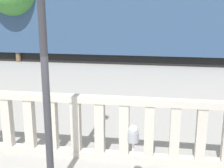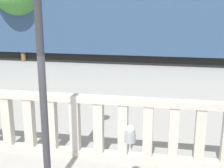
# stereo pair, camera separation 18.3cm
# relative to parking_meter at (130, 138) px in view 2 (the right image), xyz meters

# --- Properties ---
(balustrade) EXTENTS (16.19, 0.24, 1.41)m
(balustrade) POSITION_rel_parking_meter_xyz_m (-1.08, 1.11, -0.33)
(balustrade) COLOR #BCB5A8
(balustrade) RESTS_ON ground
(parking_meter) EXTENTS (0.20, 0.20, 1.27)m
(parking_meter) POSITION_rel_parking_meter_xyz_m (0.00, 0.00, 0.00)
(parking_meter) COLOR silver
(parking_meter) RESTS_ON ground
(train_near) EXTENTS (24.43, 2.78, 4.29)m
(train_near) POSITION_rel_parking_meter_xyz_m (-4.76, 12.54, 0.90)
(train_near) COLOR black
(train_near) RESTS_ON ground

